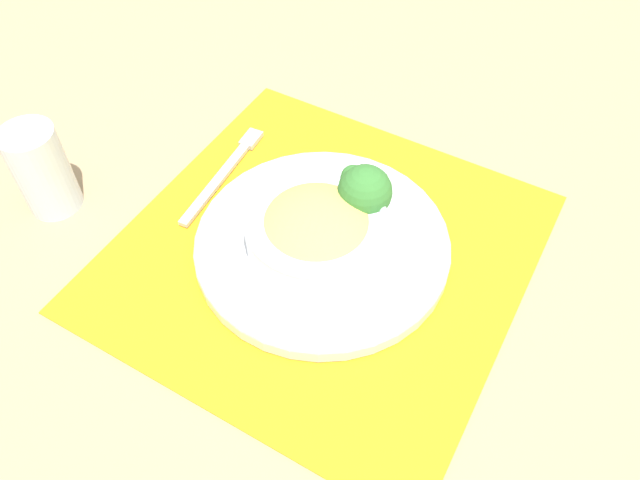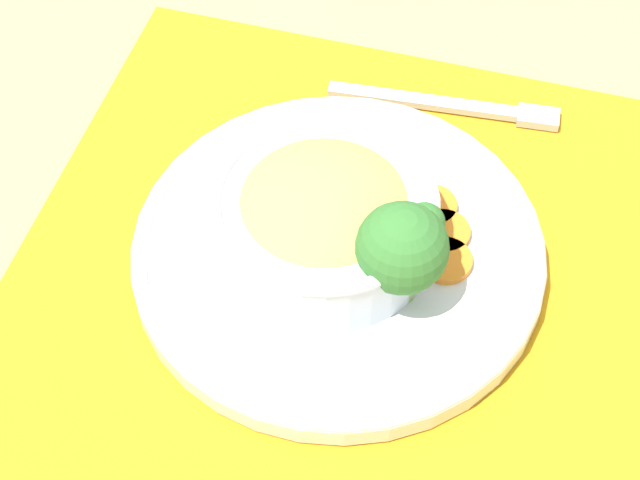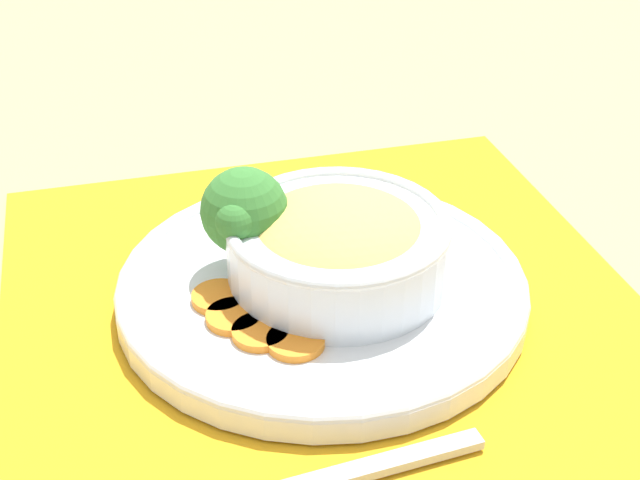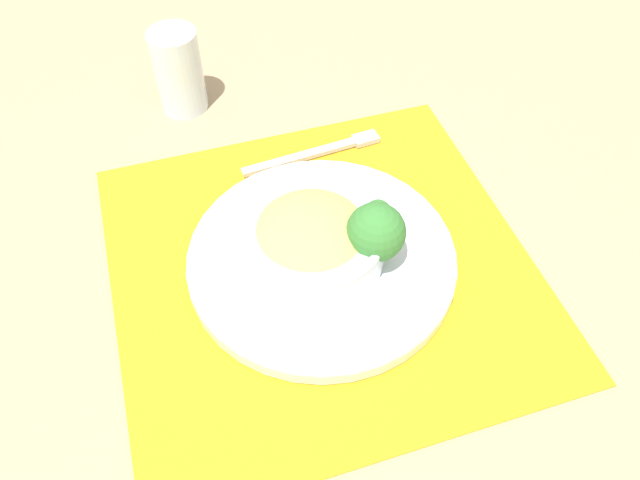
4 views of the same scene
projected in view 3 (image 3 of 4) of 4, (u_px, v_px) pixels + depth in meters
name	position (u px, v px, depth m)	size (l,w,h in m)	color
ground_plane	(322.00, 303.00, 0.64)	(4.00, 4.00, 0.00)	tan
placemat	(322.00, 300.00, 0.63)	(0.48, 0.49, 0.00)	orange
plate	(322.00, 285.00, 0.63)	(0.29, 0.29, 0.02)	silver
bowl	(338.00, 243.00, 0.61)	(0.16, 0.16, 0.06)	silver
broccoli_floret	(244.00, 213.00, 0.61)	(0.06, 0.06, 0.08)	#84AD5B
carrot_slice_near	(219.00, 297.00, 0.60)	(0.04, 0.04, 0.01)	orange
carrot_slice_middle	(234.00, 316.00, 0.58)	(0.04, 0.04, 0.01)	orange
carrot_slice_far	(261.00, 332.00, 0.57)	(0.04, 0.04, 0.01)	orange
carrot_slice_extra	(296.00, 341.00, 0.56)	(0.04, 0.04, 0.01)	orange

